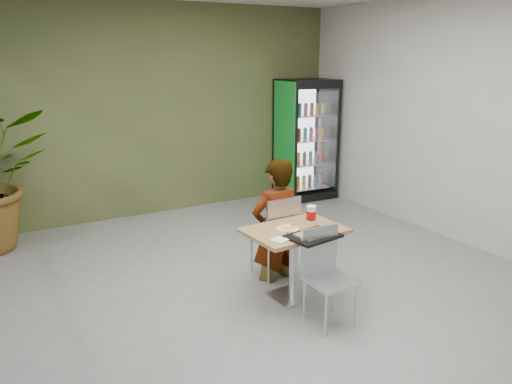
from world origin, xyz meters
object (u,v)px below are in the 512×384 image
(dining_table, at_px, (294,249))
(chair_far, at_px, (279,231))
(chair_near, at_px, (325,268))
(cafeteria_tray, at_px, (313,236))
(soda_cup, at_px, (311,215))
(beverage_fridge, at_px, (306,140))
(seated_woman, at_px, (276,232))

(dining_table, relative_size, chair_far, 1.04)
(chair_near, bearing_deg, cafeteria_tray, 89.42)
(soda_cup, bearing_deg, dining_table, -164.19)
(beverage_fridge, bearing_deg, chair_near, -120.48)
(seated_woman, xyz_separation_m, cafeteria_tray, (-0.10, -0.82, 0.23))
(cafeteria_tray, bearing_deg, soda_cup, 57.29)
(seated_woman, bearing_deg, dining_table, 76.34)
(chair_far, xyz_separation_m, seated_woman, (-0.00, 0.05, -0.03))
(chair_far, distance_m, beverage_fridge, 3.44)
(dining_table, relative_size, cafeteria_tray, 2.09)
(chair_far, relative_size, beverage_fridge, 0.47)
(chair_far, height_order, beverage_fridge, beverage_fridge)
(chair_near, height_order, beverage_fridge, beverage_fridge)
(cafeteria_tray, relative_size, beverage_fridge, 0.23)
(chair_far, distance_m, seated_woman, 0.06)
(chair_far, height_order, chair_near, chair_far)
(soda_cup, xyz_separation_m, cafeteria_tray, (-0.23, -0.37, -0.07))
(chair_near, relative_size, cafeteria_tray, 1.88)
(seated_woman, bearing_deg, soda_cup, 105.11)
(chair_far, bearing_deg, dining_table, 74.81)
(soda_cup, bearing_deg, beverage_fridge, 55.68)
(dining_table, relative_size, chair_near, 1.11)
(chair_far, bearing_deg, beverage_fridge, -131.61)
(chair_far, height_order, soda_cup, chair_far)
(soda_cup, relative_size, beverage_fridge, 0.09)
(chair_near, bearing_deg, seated_woman, 85.28)
(chair_far, xyz_separation_m, cafeteria_tray, (-0.10, -0.77, 0.21))
(seated_woman, distance_m, soda_cup, 0.57)
(seated_woman, height_order, beverage_fridge, beverage_fridge)
(chair_far, xyz_separation_m, beverage_fridge, (2.19, 2.61, 0.46))
(chair_near, bearing_deg, chair_far, 84.83)
(dining_table, distance_m, beverage_fridge, 3.88)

